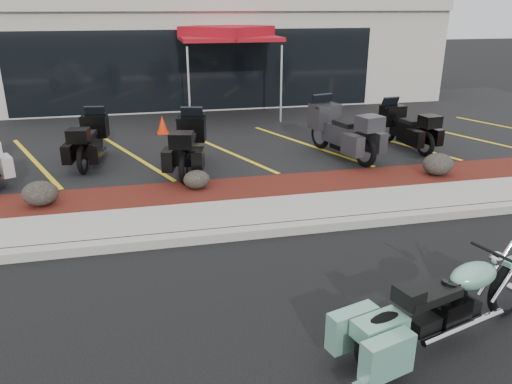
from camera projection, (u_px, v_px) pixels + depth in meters
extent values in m
plane|color=black|center=(284.00, 260.00, 7.35)|extent=(90.00, 90.00, 0.00)
cube|color=gray|center=(269.00, 230.00, 8.15)|extent=(24.00, 0.25, 0.15)
cube|color=gray|center=(259.00, 214.00, 8.79)|extent=(24.00, 1.20, 0.15)
cube|color=#3D130D|center=(246.00, 191.00, 9.88)|extent=(24.00, 1.20, 0.16)
cube|color=black|center=(209.00, 129.00, 14.81)|extent=(26.00, 9.60, 0.15)
cube|color=#A5A295|center=(186.00, 46.00, 19.89)|extent=(18.00, 8.00, 4.00)
cube|color=black|center=(198.00, 71.00, 16.43)|extent=(12.00, 0.06, 2.60)
cube|color=#A5A295|center=(195.00, 3.00, 15.66)|extent=(18.00, 0.30, 0.50)
ellipsoid|color=black|center=(40.00, 193.00, 8.87)|extent=(0.63, 0.53, 0.45)
ellipsoid|color=black|center=(197.00, 179.00, 9.70)|extent=(0.52, 0.43, 0.37)
ellipsoid|color=black|center=(438.00, 164.00, 10.48)|extent=(0.66, 0.55, 0.47)
cone|color=red|center=(162.00, 125.00, 13.91)|extent=(0.39, 0.39, 0.51)
cylinder|color=silver|center=(174.00, 85.00, 14.87)|extent=(0.06, 0.06, 2.28)
cylinder|color=silver|center=(267.00, 87.00, 14.57)|extent=(0.06, 0.06, 2.28)
cylinder|color=silver|center=(195.00, 73.00, 17.45)|extent=(0.06, 0.06, 2.28)
cylinder|color=silver|center=(274.00, 74.00, 17.15)|extent=(0.06, 0.06, 2.28)
cube|color=maroon|center=(227.00, 37.00, 15.56)|extent=(3.79, 3.79, 0.12)
cube|color=maroon|center=(227.00, 32.00, 15.50)|extent=(2.91, 2.91, 0.35)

